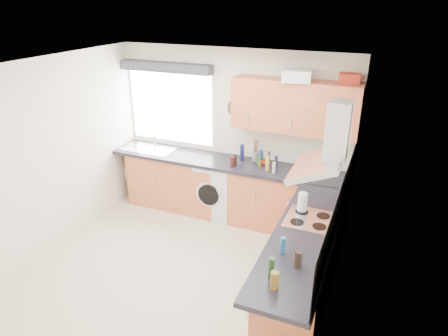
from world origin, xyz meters
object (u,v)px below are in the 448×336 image
at_px(extractor_hood, 328,147).
at_px(upper_cabinets, 295,107).
at_px(oven, 307,257).
at_px(washing_machine, 217,187).

distance_m(extractor_hood, upper_cabinets, 1.48).
xyz_separation_m(oven, washing_machine, (-1.65, 1.22, 0.03)).
relative_size(oven, extractor_hood, 1.09).
distance_m(oven, washing_machine, 2.05).
bearing_deg(extractor_hood, upper_cabinets, 116.13).
bearing_deg(washing_machine, extractor_hood, -32.70).
distance_m(extractor_hood, washing_machine, 2.51).
bearing_deg(oven, washing_machine, 143.55).
bearing_deg(oven, extractor_hood, -0.00).
relative_size(extractor_hood, washing_machine, 0.86).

